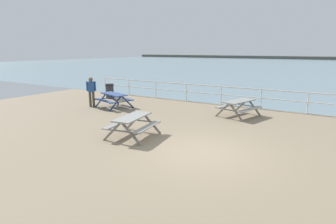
% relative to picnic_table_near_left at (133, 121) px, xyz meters
% --- Properties ---
extents(ground_plane, '(30.00, 24.00, 0.20)m').
position_rel_picnic_table_near_left_xyz_m(ground_plane, '(2.86, -0.14, -0.68)').
color(ground_plane, gray).
extents(sea_band, '(142.00, 90.00, 0.01)m').
position_rel_picnic_table_near_left_xyz_m(sea_band, '(2.86, 52.61, -0.58)').
color(sea_band, gray).
rests_on(sea_band, ground).
extents(distant_shoreline, '(142.00, 6.00, 1.80)m').
position_rel_picnic_table_near_left_xyz_m(distant_shoreline, '(2.86, 95.61, -0.58)').
color(distant_shoreline, '#4C4C47').
rests_on(distant_shoreline, ground).
extents(seaward_railing, '(23.07, 0.07, 1.08)m').
position_rel_picnic_table_near_left_xyz_m(seaward_railing, '(2.86, 7.61, 0.18)').
color(seaward_railing, white).
rests_on(seaward_railing, ground).
extents(picnic_table_near_left, '(1.77, 2.00, 0.80)m').
position_rel_picnic_table_near_left_xyz_m(picnic_table_near_left, '(0.00, 0.00, 0.00)').
color(picnic_table_near_left, gray).
rests_on(picnic_table_near_left, ground).
extents(picnic_table_mid_centre, '(2.16, 1.96, 0.80)m').
position_rel_picnic_table_near_left_xyz_m(picnic_table_mid_centre, '(-4.24, 3.69, 0.00)').
color(picnic_table_mid_centre, '#334C84').
rests_on(picnic_table_mid_centre, ground).
extents(picnic_table_far_left, '(1.95, 2.15, 0.80)m').
position_rel_picnic_table_near_left_xyz_m(picnic_table_far_left, '(2.38, 5.19, 0.00)').
color(picnic_table_far_left, gray).
rests_on(picnic_table_far_left, ground).
extents(visitor, '(0.42, 0.39, 1.66)m').
position_rel_picnic_table_near_left_xyz_m(visitor, '(-5.42, 3.17, 0.36)').
color(visitor, '#4C4233').
rests_on(visitor, ground).
extents(litter_bin, '(0.55, 0.55, 0.95)m').
position_rel_picnic_table_near_left_xyz_m(litter_bin, '(-6.52, 5.81, -0.10)').
color(litter_bin, '#2D2D33').
rests_on(litter_bin, ground).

